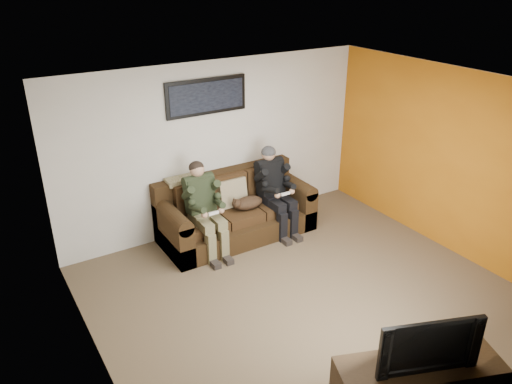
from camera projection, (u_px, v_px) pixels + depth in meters
floor at (303, 294)px, 6.34m from camera, size 5.00×5.00×0.00m
ceiling at (312, 91)px, 5.25m from camera, size 5.00×5.00×0.00m
wall_back at (217, 147)px, 7.53m from camera, size 5.00×0.00×5.00m
wall_front at (474, 305)px, 4.06m from camera, size 5.00×0.00×5.00m
wall_left at (90, 264)px, 4.60m from camera, size 0.00×4.50×4.50m
wall_right at (450, 161)px, 6.99m from camera, size 0.00×4.50×4.50m
accent_wall_right at (449, 161)px, 6.99m from camera, size 0.00×4.50×4.50m
sofa at (234, 212)px, 7.63m from camera, size 2.32×1.00×0.95m
throw_pillow at (232, 193)px, 7.53m from camera, size 0.44×0.21×0.44m
throw_blanket at (182, 180)px, 7.27m from camera, size 0.47×0.23×0.08m
person_left at (204, 203)px, 7.03m from camera, size 0.51×0.87×1.32m
person_right at (274, 185)px, 7.60m from camera, size 0.51×0.86×1.33m
cat at (247, 203)px, 7.46m from camera, size 0.66×0.26×0.24m
framed_poster at (207, 97)px, 7.10m from camera, size 1.25×0.05×0.52m
tv_stand at (417, 384)px, 4.67m from camera, size 1.63×1.02×0.49m
television at (425, 340)px, 4.45m from camera, size 0.95×0.46×0.56m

